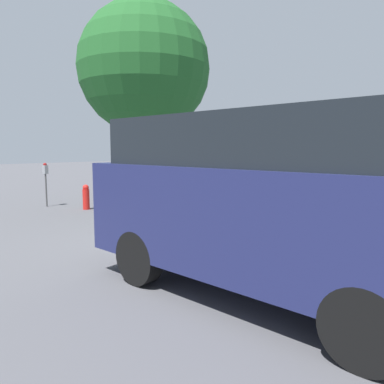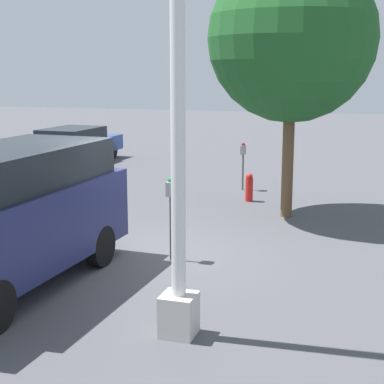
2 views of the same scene
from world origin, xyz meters
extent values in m
plane|color=#4C4C51|center=(0.00, 0.00, 0.00)|extent=(80.00, 80.00, 0.00)
cylinder|color=#4C4C4C|center=(0.05, 0.61, 0.59)|extent=(0.05, 0.05, 1.19)
cube|color=gray|center=(0.05, 0.61, 1.32)|extent=(0.21, 0.12, 0.26)
sphere|color=#14662D|center=(0.05, 0.61, 1.47)|extent=(0.11, 0.11, 0.11)
cylinder|color=#4C4C4C|center=(-6.65, 0.38, 0.52)|extent=(0.05, 0.05, 1.03)
cube|color=gray|center=(-6.65, 0.38, 1.16)|extent=(0.21, 0.12, 0.26)
sphere|color=maroon|center=(-6.65, 0.38, 1.31)|extent=(0.11, 0.11, 0.11)
cube|color=beige|center=(2.92, 1.76, 0.28)|extent=(0.44, 0.44, 0.55)
cylinder|color=silver|center=(2.92, 1.76, 3.51)|extent=(0.18, 0.18, 5.91)
cube|color=navy|center=(2.16, -1.35, 0.99)|extent=(4.73, 2.06, 1.24)
cube|color=black|center=(2.04, -1.34, 1.91)|extent=(3.79, 1.88, 0.61)
cylinder|color=black|center=(0.73, -0.46, 0.37)|extent=(0.74, 0.25, 0.73)
cylinder|color=black|center=(0.68, -2.14, 0.37)|extent=(0.74, 0.25, 0.73)
cube|color=#2D478C|center=(-9.72, -6.72, 0.61)|extent=(4.43, 1.90, 0.57)
cube|color=black|center=(-9.50, -6.73, 1.11)|extent=(2.45, 1.71, 0.43)
cube|color=orange|center=(-11.87, -7.25, 0.48)|extent=(0.08, 0.12, 0.20)
cylinder|color=black|center=(-11.10, -7.48, 0.33)|extent=(0.66, 0.23, 0.65)
cylinder|color=black|center=(-11.06, -5.90, 0.33)|extent=(0.66, 0.23, 0.65)
cylinder|color=black|center=(-8.38, -7.54, 0.33)|extent=(0.66, 0.23, 0.65)
cylinder|color=black|center=(-8.34, -5.97, 0.33)|extent=(0.66, 0.23, 0.65)
cylinder|color=brown|center=(-3.90, 2.07, 1.39)|extent=(0.27, 0.27, 2.77)
sphere|color=#1E5623|center=(-3.90, 2.07, 4.09)|extent=(3.77, 3.77, 3.77)
cylinder|color=red|center=(-5.23, 0.88, 0.30)|extent=(0.20, 0.20, 0.61)
sphere|color=red|center=(-5.23, 0.88, 0.66)|extent=(0.18, 0.18, 0.18)
camera|label=1|loc=(4.42, -5.33, 1.82)|focal=35.00mm
camera|label=2|loc=(9.64, 4.11, 3.36)|focal=55.00mm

